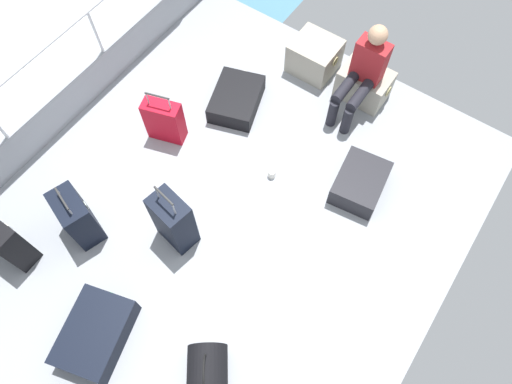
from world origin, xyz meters
name	(u,v)px	position (x,y,z in m)	size (l,w,h in m)	color
ground_plane	(226,217)	(0.00, 0.00, -0.03)	(4.40, 5.20, 0.06)	gray
gunwale_port	(66,105)	(-2.17, 0.00, 0.23)	(0.06, 5.20, 0.45)	gray
railing_port	(45,70)	(-2.17, 0.00, 0.78)	(0.04, 4.20, 1.02)	silver
sea_wake	(2,81)	(-3.60, 0.00, -0.34)	(12.00, 12.00, 0.01)	teal
cargo_crate_0	(314,56)	(-0.30, 2.19, 0.20)	(0.56, 0.48, 0.40)	#9E9989
cargo_crate_1	(364,84)	(0.38, 2.16, 0.19)	(0.60, 0.39, 0.37)	#9E9989
passenger_seated	(363,72)	(0.38, 1.98, 0.56)	(0.34, 0.66, 1.07)	maroon
suitcase_0	(360,183)	(0.95, 1.05, 0.13)	(0.55, 0.66, 0.26)	black
suitcase_1	(77,217)	(-1.06, -0.91, 0.31)	(0.47, 0.37, 0.72)	black
suitcase_2	(5,242)	(-1.43, -1.47, 0.30)	(0.41, 0.24, 0.70)	black
suitcase_3	(96,334)	(-0.23, -1.61, 0.13)	(0.68, 0.83, 0.26)	black
suitcase_4	(236,99)	(-0.73, 1.21, 0.11)	(0.69, 0.79, 0.22)	black
suitcase_5	(164,121)	(-1.11, 0.44, 0.27)	(0.44, 0.30, 0.70)	#B70C1E
suitcase_6	(174,221)	(-0.26, -0.43, 0.36)	(0.41, 0.31, 0.90)	black
duffel_bag	(207,375)	(0.80, -1.32, 0.18)	(0.56, 0.59, 0.50)	black
paper_cup	(272,173)	(0.13, 0.66, 0.05)	(0.08, 0.08, 0.10)	white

